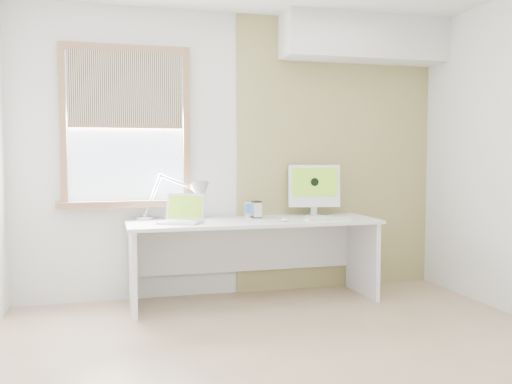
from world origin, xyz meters
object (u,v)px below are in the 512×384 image
object	(u,v)px
desk	(252,241)
imac	(314,187)
laptop	(183,216)
desk_lamp	(190,195)
external_drive	(257,209)

from	to	relation	value
desk	imac	world-z (taller)	imac
laptop	imac	xyz separation A→B (m)	(1.28, 0.23, 0.21)
desk_lamp	laptop	bearing A→B (deg)	-114.18
external_drive	imac	xyz separation A→B (m)	(0.58, 0.05, 0.19)
imac	desk_lamp	bearing A→B (deg)	-179.15
desk	external_drive	world-z (taller)	external_drive
desk	desk_lamp	size ratio (longest dim) A/B	3.16
laptop	external_drive	world-z (taller)	laptop
external_drive	imac	distance (m)	0.61
desk	laptop	distance (m)	0.69
desk	desk_lamp	distance (m)	0.69
desk	laptop	world-z (taller)	laptop
desk_lamp	imac	world-z (taller)	imac
desk_lamp	imac	xyz separation A→B (m)	(1.18, 0.02, 0.05)
laptop	desk_lamp	bearing A→B (deg)	65.82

